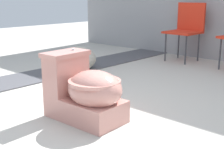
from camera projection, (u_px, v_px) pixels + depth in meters
ground_plane at (99, 111)px, 2.58m from camera, size 14.00×14.00×0.00m
gravel_strip at (49, 73)px, 3.83m from camera, size 0.56×8.00×0.01m
toilet at (86, 92)px, 2.37m from camera, size 0.65×0.41×0.52m
folding_chair_left at (187, 25)px, 4.53m from camera, size 0.46×0.46×0.83m
boulder_near at (78, 59)px, 3.97m from camera, size 0.61×0.60×0.31m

